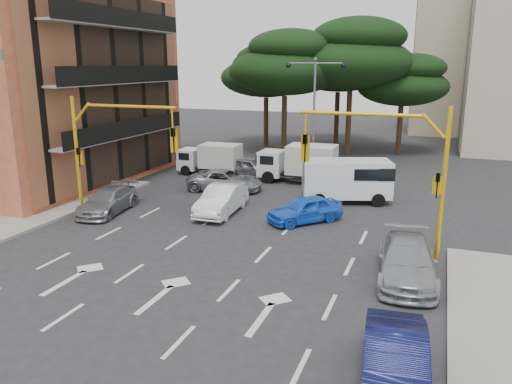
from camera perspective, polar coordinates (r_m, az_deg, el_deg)
ground at (r=21.10m, az=-4.32°, el=-6.45°), size 120.00×120.00×0.00m
median_strip at (r=35.67m, az=6.45°, el=2.32°), size 1.40×6.00×0.15m
apartment_orange at (r=36.89m, az=-25.64°, el=12.04°), size 15.19×16.15×13.70m
apartment_beige_far at (r=62.05m, az=25.48°, el=13.87°), size 16.20×12.15×16.70m
pine_left_near at (r=41.68m, az=3.39°, el=14.55°), size 9.15×9.15×10.23m
pine_center at (r=42.46m, az=10.93°, el=15.25°), size 9.98×9.98×11.16m
pine_left_far at (r=46.42m, az=1.23°, el=13.70°), size 8.32×8.32×9.30m
pine_right at (r=43.97m, az=16.51°, el=12.18°), size 7.49×7.49×8.37m
pine_back at (r=47.74m, az=9.51°, el=14.36°), size 9.15×9.15×10.23m
signal_mast_right at (r=20.25m, az=15.77°, el=3.58°), size 5.79×0.37×6.00m
signal_mast_left at (r=25.24m, az=-16.80°, el=5.57°), size 5.79×0.37×6.00m
street_lamp_center at (r=34.95m, az=6.70°, el=10.93°), size 4.16×0.36×7.77m
car_white_hatch at (r=25.70m, az=-3.96°, el=-0.91°), size 1.77×4.46×1.44m
car_blue_compact at (r=24.37m, az=5.60°, el=-1.99°), size 3.69×3.82×1.29m
car_silver_wagon at (r=26.95m, az=-16.58°, el=-0.97°), size 2.32×4.52×1.25m
car_silver_cross_a at (r=30.36m, az=-3.57°, el=1.32°), size 4.77×2.61×1.27m
car_silver_cross_b at (r=33.77m, az=-0.58°, el=2.77°), size 4.19×2.22×1.36m
car_navy_parked at (r=12.79m, az=15.60°, el=-18.33°), size 1.91×4.36×1.39m
car_silver_parked at (r=18.72m, az=16.88°, el=-7.52°), size 2.46×5.05×1.41m
van_white at (r=28.21m, az=10.27°, el=1.28°), size 5.23×3.64×2.39m
box_truck_a at (r=34.87m, az=-5.28°, el=3.76°), size 4.47×2.00×2.17m
box_truck_b at (r=32.46m, az=4.81°, el=3.26°), size 5.09×2.22×2.49m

